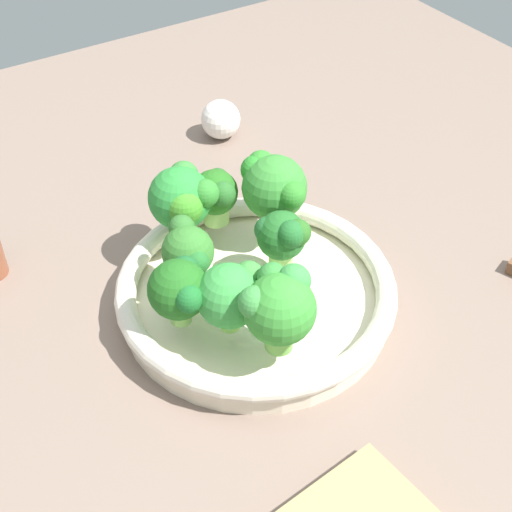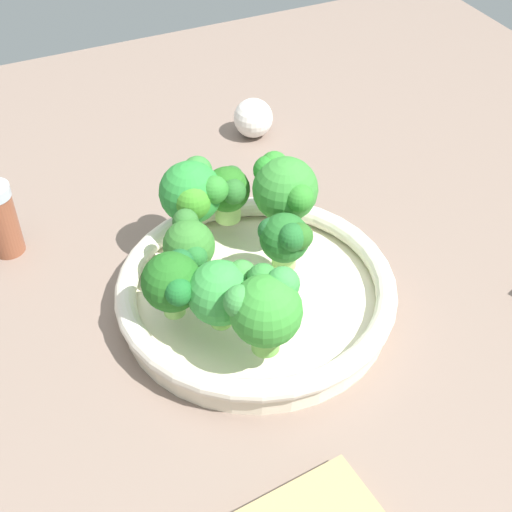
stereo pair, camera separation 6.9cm
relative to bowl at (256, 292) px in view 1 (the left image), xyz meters
The scene contains 11 objects.
ground_plane 3.59cm from the bowl, 53.21° to the left, with size 130.00×130.00×2.50cm, color #7D685C.
bowl is the anchor object (origin of this frame).
broccoli_floret_0 12.15cm from the bowl, 165.33° to the right, with size 7.51×6.59×7.86cm.
broccoli_floret_1 6.57cm from the bowl, 98.00° to the left, with size 5.34×4.95×6.26cm.
broccoli_floret_2 8.50cm from the bowl, 121.31° to the right, with size 6.51×5.06×6.34cm.
broccoli_floret_3 10.58cm from the bowl, 81.20° to the right, with size 5.97×5.60×6.72cm.
broccoli_floret_4 11.46cm from the bowl, behind, with size 5.65×4.85×6.26cm.
broccoli_floret_5 8.67cm from the bowl, 53.16° to the right, with size 6.19×6.61×6.86cm.
broccoli_floret_6 11.10cm from the bowl, 135.89° to the left, with size 8.09×6.80×8.32cm.
broccoli_floret_7 11.00cm from the bowl, 19.52° to the right, with size 7.01×6.92×7.94cm.
garlic_bulb 32.28cm from the bowl, 155.96° to the left, with size 5.22×5.22×5.22cm, color white.
Camera 1 is at (42.76, -28.96, 53.21)cm, focal length 50.97 mm.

